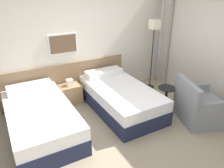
{
  "coord_description": "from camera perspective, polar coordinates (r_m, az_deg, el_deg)",
  "views": [
    {
      "loc": [
        -1.94,
        -2.62,
        2.48
      ],
      "look_at": [
        0.0,
        0.85,
        0.68
      ],
      "focal_mm": 35.0,
      "sensor_mm": 36.0,
      "label": 1
    }
  ],
  "objects": [
    {
      "name": "bed_near_door",
      "position": [
        4.21,
        -18.18,
        -8.65
      ],
      "size": [
        1.09,
        2.02,
        0.66
      ],
      "color": "#1E233D",
      "rests_on": "ground_plane"
    },
    {
      "name": "wall_headboard",
      "position": [
        5.12,
        -6.77,
        10.86
      ],
      "size": [
        10.0,
        0.1,
        2.7
      ],
      "color": "beige",
      "rests_on": "ground_plane"
    },
    {
      "name": "armchair",
      "position": [
        4.66,
        21.93,
        -5.78
      ],
      "size": [
        1.04,
        1.07,
        0.86
      ],
      "rotation": [
        0.0,
        0.0,
        1.23
      ],
      "color": "gray",
      "rests_on": "ground_plane"
    },
    {
      "name": "side_table",
      "position": [
        4.81,
        14.01,
        -2.64
      ],
      "size": [
        0.37,
        0.37,
        0.51
      ],
      "color": "black",
      "rests_on": "ground_plane"
    },
    {
      "name": "floor_lamp",
      "position": [
        5.48,
        10.86,
        12.86
      ],
      "size": [
        0.24,
        0.24,
        1.75
      ],
      "color": "black",
      "rests_on": "ground_plane"
    },
    {
      "name": "bed_near_window",
      "position": [
        4.71,
        2.14,
        -3.54
      ],
      "size": [
        1.09,
        2.02,
        0.66
      ],
      "color": "#1E233D",
      "rests_on": "ground_plane"
    },
    {
      "name": "nightstand",
      "position": [
        5.05,
        -10.74,
        -2.49
      ],
      "size": [
        0.46,
        0.35,
        0.58
      ],
      "color": "#9E7A51",
      "rests_on": "ground_plane"
    },
    {
      "name": "ground_plane",
      "position": [
        4.1,
        5.89,
        -13.03
      ],
      "size": [
        16.0,
        16.0,
        0.0
      ],
      "primitive_type": "plane",
      "color": "gray"
    }
  ]
}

